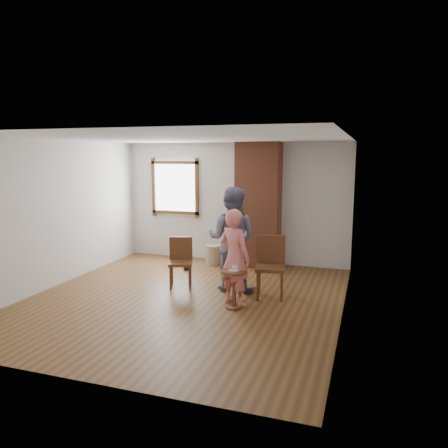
% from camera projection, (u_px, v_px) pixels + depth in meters
% --- Properties ---
extents(ground, '(5.50, 5.50, 0.00)m').
position_uv_depth(ground, '(185.00, 299.00, 7.16)').
color(ground, brown).
rests_on(ground, ground).
extents(room_shell, '(5.04, 5.52, 2.62)m').
position_uv_depth(room_shell, '(194.00, 186.00, 7.46)').
color(room_shell, silver).
rests_on(room_shell, ground).
extents(brick_chimney, '(0.90, 0.50, 2.60)m').
position_uv_depth(brick_chimney, '(258.00, 205.00, 9.11)').
color(brick_chimney, '#9F5438').
rests_on(brick_chimney, ground).
extents(stoneware_crock, '(0.39, 0.39, 0.41)m').
position_uv_depth(stoneware_crock, '(213.00, 255.00, 9.42)').
color(stoneware_crock, tan).
rests_on(stoneware_crock, ground).
extents(dark_pot, '(0.20, 0.20, 0.16)m').
position_uv_depth(dark_pot, '(187.00, 266.00, 8.96)').
color(dark_pot, black).
rests_on(dark_pot, ground).
extents(dining_chair_left, '(0.53, 0.53, 0.88)m').
position_uv_depth(dining_chair_left, '(181.00, 259.00, 7.80)').
color(dining_chair_left, brown).
rests_on(dining_chair_left, ground).
extents(dining_chair_right, '(0.55, 0.55, 1.01)m').
position_uv_depth(dining_chair_right, '(271.00, 263.00, 7.23)').
color(dining_chair_right, brown).
rests_on(dining_chair_right, ground).
extents(side_table, '(0.40, 0.40, 0.60)m').
position_uv_depth(side_table, '(234.00, 283.00, 6.70)').
color(side_table, brown).
rests_on(side_table, ground).
extents(cake_plate, '(0.18, 0.18, 0.01)m').
position_uv_depth(cake_plate, '(234.00, 270.00, 6.67)').
color(cake_plate, white).
rests_on(cake_plate, side_table).
extents(cake_slice, '(0.08, 0.07, 0.06)m').
position_uv_depth(cake_slice, '(235.00, 268.00, 6.66)').
color(cake_slice, white).
rests_on(cake_slice, cake_plate).
extents(man, '(0.89, 0.70, 1.81)m').
position_uv_depth(man, '(232.00, 239.00, 7.54)').
color(man, '#16183E').
rests_on(man, ground).
extents(person_pink, '(0.66, 0.56, 1.53)m').
position_uv_depth(person_pink, '(235.00, 257.00, 6.79)').
color(person_pink, '#EE7C77').
rests_on(person_pink, ground).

